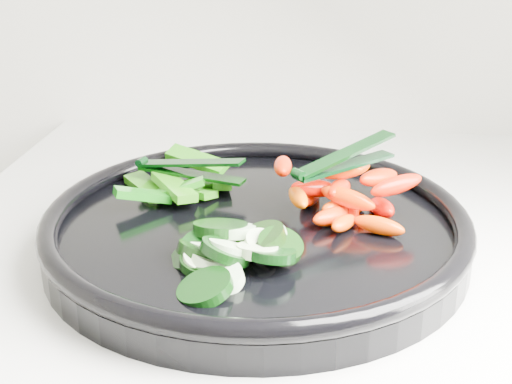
# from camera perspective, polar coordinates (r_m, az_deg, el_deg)

# --- Properties ---
(veggie_tray) EXTENTS (0.49, 0.49, 0.04)m
(veggie_tray) POSITION_cam_1_polar(r_m,az_deg,el_deg) (0.63, -0.00, -2.91)
(veggie_tray) COLOR black
(veggie_tray) RESTS_ON counter
(cucumber_pile) EXTENTS (0.12, 0.14, 0.04)m
(cucumber_pile) POSITION_cam_1_polar(r_m,az_deg,el_deg) (0.56, -2.60, -4.82)
(cucumber_pile) COLOR black
(cucumber_pile) RESTS_ON veggie_tray
(carrot_pile) EXTENTS (0.14, 0.13, 0.05)m
(carrot_pile) POSITION_cam_1_polar(r_m,az_deg,el_deg) (0.65, 6.79, -0.14)
(carrot_pile) COLOR #E63300
(carrot_pile) RESTS_ON veggie_tray
(pepper_pile) EXTENTS (0.11, 0.14, 0.04)m
(pepper_pile) POSITION_cam_1_polar(r_m,az_deg,el_deg) (0.69, -6.08, 0.58)
(pepper_pile) COLOR #14690A
(pepper_pile) RESTS_ON veggie_tray
(tong_carrot) EXTENTS (0.09, 0.09, 0.02)m
(tong_carrot) POSITION_cam_1_polar(r_m,az_deg,el_deg) (0.64, 6.94, 2.52)
(tong_carrot) COLOR black
(tong_carrot) RESTS_ON carrot_pile
(tong_pepper) EXTENTS (0.11, 0.05, 0.02)m
(tong_pepper) POSITION_cam_1_polar(r_m,az_deg,el_deg) (0.69, -5.52, 1.92)
(tong_pepper) COLOR black
(tong_pepper) RESTS_ON pepper_pile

